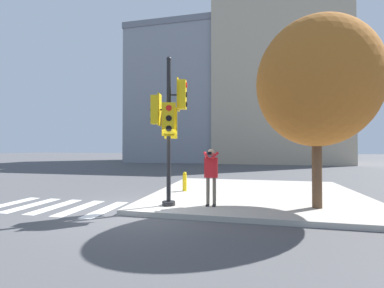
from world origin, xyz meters
TOP-DOWN VIEW (x-y plane):
  - ground_plane at (0.00, 0.00)m, footprint 160.00×160.00m
  - sidewalk_corner at (3.50, 3.50)m, footprint 8.00×8.00m
  - crosswalk_stripes at (-3.05, 0.09)m, footprint 4.14×2.21m
  - traffic_signal_pole at (0.78, 0.45)m, footprint 1.17×1.16m
  - person_photographer at (2.06, 0.67)m, footprint 0.50×0.53m
  - street_tree at (5.21, 1.08)m, footprint 3.53×3.53m
  - fire_hydrant at (0.60, 3.12)m, footprint 0.17×0.23m
  - building_left at (-6.00, 28.91)m, footprint 14.17×10.77m
  - building_right at (6.69, 29.75)m, footprint 15.93×13.30m

SIDE VIEW (x-z plane):
  - ground_plane at x=0.00m, z-range 0.00..0.00m
  - crosswalk_stripes at x=-3.05m, z-range 0.00..0.01m
  - sidewalk_corner at x=3.50m, z-range 0.00..0.15m
  - fire_hydrant at x=0.60m, z-range 0.15..0.95m
  - person_photographer at x=2.06m, z-range 0.33..2.10m
  - traffic_signal_pole at x=0.78m, z-range 0.50..5.18m
  - street_tree at x=5.21m, z-range 1.06..6.78m
  - building_left at x=-6.00m, z-range 0.01..18.53m
  - building_right at x=6.69m, z-range 0.01..22.35m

